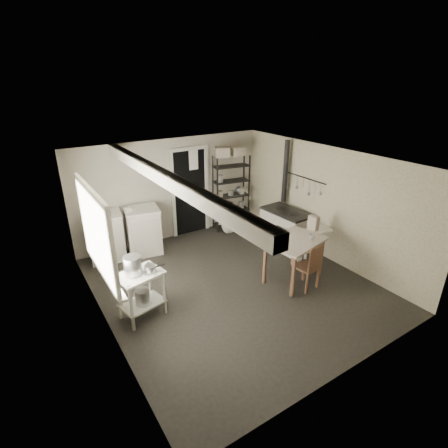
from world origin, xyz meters
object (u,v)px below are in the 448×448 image
prep_table (141,295)px  work_table (293,262)px  base_cabinets (125,235)px  chair (307,263)px  stove (286,229)px  stockpot (133,265)px  flour_sack (229,224)px  shelf_rack (231,191)px

prep_table → work_table: (2.75, -0.48, -0.02)m
base_cabinets → chair: size_ratio=1.71×
work_table → chair: 0.32m
stove → stockpot: bearing=-173.6°
chair → stove: bearing=53.9°
stockpot → work_table: size_ratio=0.26×
work_table → flour_sack: (0.14, 2.38, -0.14)m
stockpot → stove: bearing=9.5°
chair → flour_sack: bearing=80.1°
shelf_rack → work_table: (-0.37, -2.65, -0.57)m
stove → flour_sack: stove is taller
base_cabinets → flour_sack: bearing=4.3°
stove → work_table: size_ratio=1.00×
shelf_rack → work_table: 2.74m
prep_table → stove: bearing=10.1°
base_cabinets → work_table: (2.30, -2.64, -0.08)m
work_table → shelf_rack: bearing=82.0°
work_table → chair: (0.02, -0.31, 0.10)m
shelf_rack → chair: bearing=-87.6°
prep_table → chair: size_ratio=0.88×
shelf_rack → base_cabinets: bearing=-170.6°
stove → flour_sack: (-0.66, 1.28, -0.20)m
work_table → flour_sack: bearing=86.5°
flour_sack → stockpot: bearing=-147.7°
prep_table → flour_sack: (2.90, 1.91, -0.16)m
stockpot → shelf_rack: shelf_rack is taller
prep_table → shelf_rack: (3.13, 2.17, 0.55)m
stove → chair: size_ratio=1.22×
stockpot → work_table: bearing=-10.0°
shelf_rack → stove: shelf_rack is taller
shelf_rack → flour_sack: bearing=-121.3°
stove → chair: 1.62m
shelf_rack → stove: 1.68m
stove → flour_sack: bearing=114.1°
stove → work_table: bearing=-129.0°
stockpot → work_table: stockpot is taller
base_cabinets → stove: 3.46m
flour_sack → work_table: bearing=-93.5°
stockpot → prep_table: bearing=-18.3°
prep_table → stockpot: bearing=161.7°
chair → flour_sack: (0.13, 2.69, -0.24)m
chair → prep_table: bearing=157.1°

